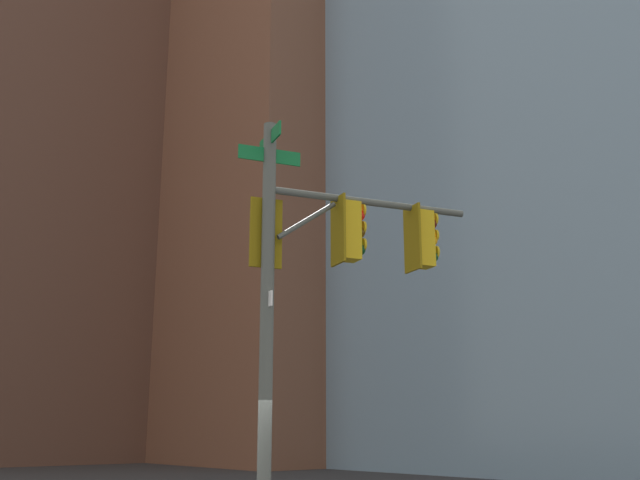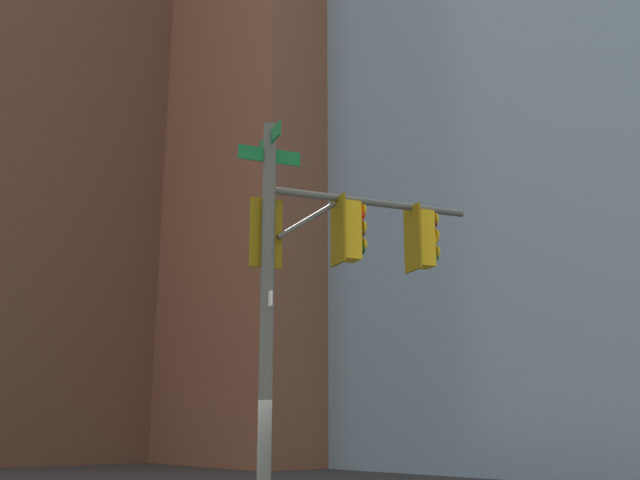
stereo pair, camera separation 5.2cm
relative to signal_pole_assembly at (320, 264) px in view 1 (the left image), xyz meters
The scene contains 2 objects.
signal_pole_assembly is the anchor object (origin of this frame).
building_brick_nearside 45.04m from the signal_pole_assembly, 127.96° to the right, with size 20.64×20.27×46.70m, color brown.
Camera 1 is at (6.39, 9.80, 2.08)m, focal length 41.61 mm.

